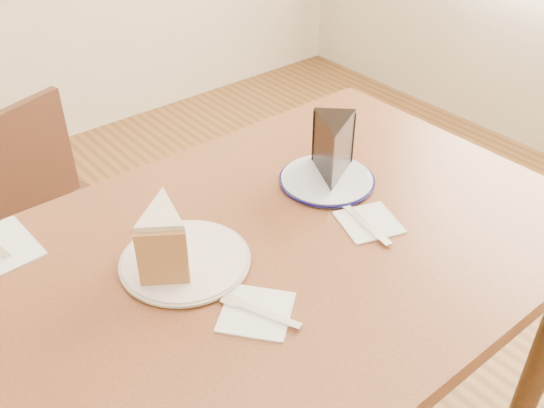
{
  "coord_description": "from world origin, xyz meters",
  "views": [
    {
      "loc": [
        -0.56,
        -0.68,
        1.47
      ],
      "look_at": [
        0.03,
        0.05,
        0.8
      ],
      "focal_mm": 40.0,
      "sensor_mm": 36.0,
      "label": 1
    }
  ],
  "objects_px": {
    "chair_far": "(65,224)",
    "chocolate_cake": "(333,152)",
    "table": "(276,282)",
    "plate_navy": "(327,180)",
    "plate_cream": "(185,261)",
    "carrot_cake": "(165,236)"
  },
  "relations": [
    {
      "from": "table",
      "to": "chocolate_cake",
      "type": "height_order",
      "value": "chocolate_cake"
    },
    {
      "from": "carrot_cake",
      "to": "chocolate_cake",
      "type": "relative_size",
      "value": 0.92
    },
    {
      "from": "plate_cream",
      "to": "plate_navy",
      "type": "relative_size",
      "value": 1.14
    },
    {
      "from": "chair_far",
      "to": "carrot_cake",
      "type": "xyz_separation_m",
      "value": [
        -0.04,
        -0.69,
        0.4
      ]
    },
    {
      "from": "chair_far",
      "to": "plate_cream",
      "type": "relative_size",
      "value": 3.35
    },
    {
      "from": "table",
      "to": "plate_navy",
      "type": "bearing_deg",
      "value": 22.86
    },
    {
      "from": "table",
      "to": "chocolate_cake",
      "type": "xyz_separation_m",
      "value": [
        0.23,
        0.09,
        0.17
      ]
    },
    {
      "from": "plate_cream",
      "to": "plate_navy",
      "type": "bearing_deg",
      "value": 4.82
    },
    {
      "from": "chair_far",
      "to": "chocolate_cake",
      "type": "bearing_deg",
      "value": 99.84
    },
    {
      "from": "plate_cream",
      "to": "chocolate_cake",
      "type": "bearing_deg",
      "value": 4.58
    },
    {
      "from": "chair_far",
      "to": "chocolate_cake",
      "type": "xyz_separation_m",
      "value": [
        0.38,
        -0.67,
        0.4
      ]
    },
    {
      "from": "carrot_cake",
      "to": "chocolate_cake",
      "type": "xyz_separation_m",
      "value": [
        0.42,
        0.01,
        0.01
      ]
    },
    {
      "from": "plate_cream",
      "to": "carrot_cake",
      "type": "xyz_separation_m",
      "value": [
        -0.02,
        0.02,
        0.06
      ]
    },
    {
      "from": "chocolate_cake",
      "to": "plate_cream",
      "type": "bearing_deg",
      "value": 48.72
    },
    {
      "from": "table",
      "to": "plate_cream",
      "type": "xyz_separation_m",
      "value": [
        -0.16,
        0.06,
        0.1
      ]
    },
    {
      "from": "chair_far",
      "to": "plate_cream",
      "type": "distance_m",
      "value": 0.78
    },
    {
      "from": "table",
      "to": "plate_cream",
      "type": "distance_m",
      "value": 0.2
    },
    {
      "from": "plate_cream",
      "to": "chocolate_cake",
      "type": "xyz_separation_m",
      "value": [
        0.39,
        0.03,
        0.06
      ]
    },
    {
      "from": "chair_far",
      "to": "carrot_cake",
      "type": "relative_size",
      "value": 6.62
    },
    {
      "from": "carrot_cake",
      "to": "chocolate_cake",
      "type": "distance_m",
      "value": 0.42
    },
    {
      "from": "chair_far",
      "to": "plate_navy",
      "type": "relative_size",
      "value": 3.83
    },
    {
      "from": "plate_cream",
      "to": "table",
      "type": "bearing_deg",
      "value": -19.94
    }
  ]
}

